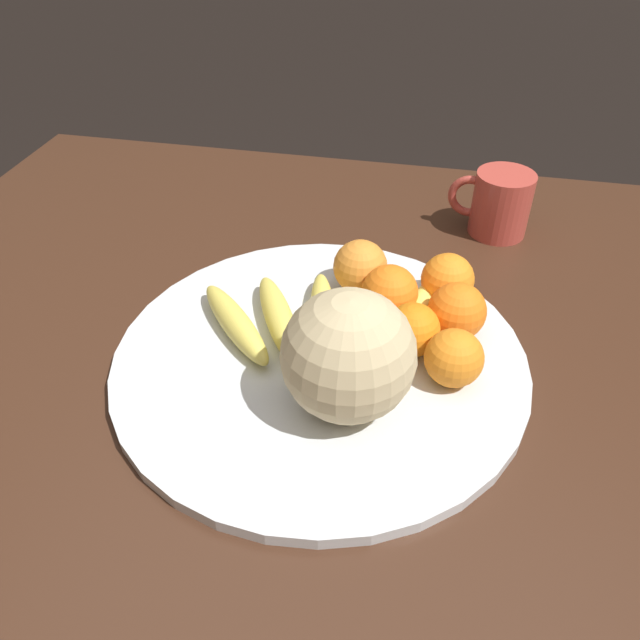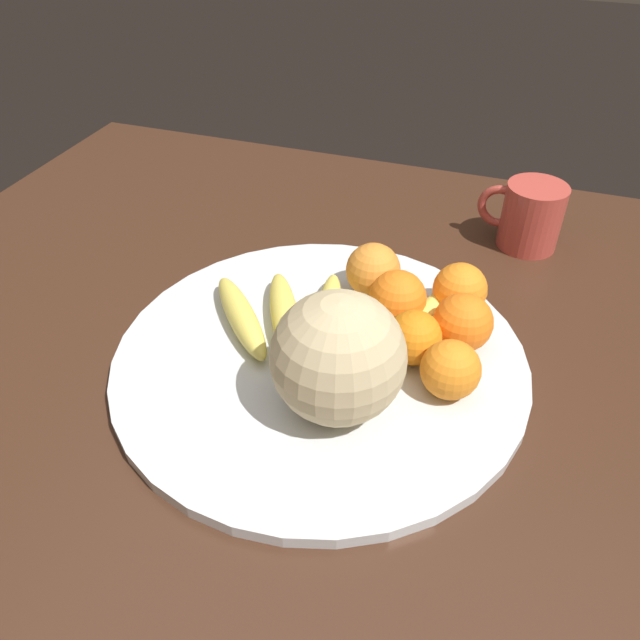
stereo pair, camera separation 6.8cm
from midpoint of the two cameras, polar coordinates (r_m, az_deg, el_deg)
name	(u,v)px [view 1 (the left image)]	position (r m, az deg, el deg)	size (l,w,h in m)	color
kitchen_table	(290,441)	(0.77, -5.28, -11.09)	(1.23, 1.17, 0.78)	#3D2316
fruit_bowl	(320,358)	(0.71, -2.72, -3.65)	(0.47, 0.47, 0.01)	silver
melon	(348,356)	(0.61, -0.58, -3.41)	(0.13, 0.13, 0.13)	#C6B284
banana_bunch	(322,319)	(0.73, -2.47, -0.03)	(0.30, 0.21, 0.03)	#473819
orange_front_left	(447,279)	(0.78, 9.15, 3.58)	(0.07, 0.07, 0.07)	orange
orange_front_right	(390,293)	(0.74, 3.80, 2.40)	(0.07, 0.07, 0.07)	orange
orange_mid_center	(454,358)	(0.67, 9.33, -3.57)	(0.06, 0.06, 0.06)	orange
orange_back_left	(360,267)	(0.79, 1.25, 4.80)	(0.07, 0.07, 0.07)	orange
orange_back_right	(413,330)	(0.70, 5.73, -1.00)	(0.06, 0.06, 0.06)	orange
orange_top_small	(457,311)	(0.72, 9.83, 0.69)	(0.07, 0.07, 0.07)	orange
produce_tag	(360,315)	(0.76, 1.19, 0.39)	(0.09, 0.09, 0.00)	white
ceramic_mug	(499,203)	(0.96, 14.10, 10.24)	(0.12, 0.08, 0.09)	#B74238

